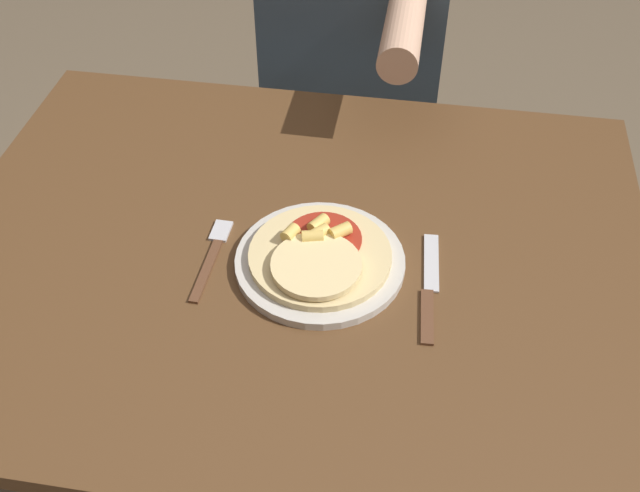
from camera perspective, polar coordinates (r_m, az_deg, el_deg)
The scene contains 7 objects.
ground_plane at distance 1.74m, azimuth -1.49°, elevation -17.34°, with size 8.00×8.00×0.00m, color brown.
dining_table at distance 1.24m, azimuth -2.01°, elevation -3.71°, with size 1.10×0.87×0.72m.
plate at distance 1.13m, azimuth -0.00°, elevation -1.20°, with size 0.26×0.26×0.01m.
pizza at distance 1.11m, azimuth -0.06°, elevation -0.68°, with size 0.21×0.21×0.04m.
fork at distance 1.16m, azimuth -8.20°, elevation -0.59°, with size 0.03×0.18×0.00m.
knife at distance 1.11m, azimuth 8.33°, elevation -3.18°, with size 0.03×0.22×0.00m.
person_diner at distance 1.72m, azimuth 2.68°, elevation 15.38°, with size 0.39×0.52×1.20m.
Camera 1 is at (0.17, -0.81, 1.54)m, focal length 42.00 mm.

